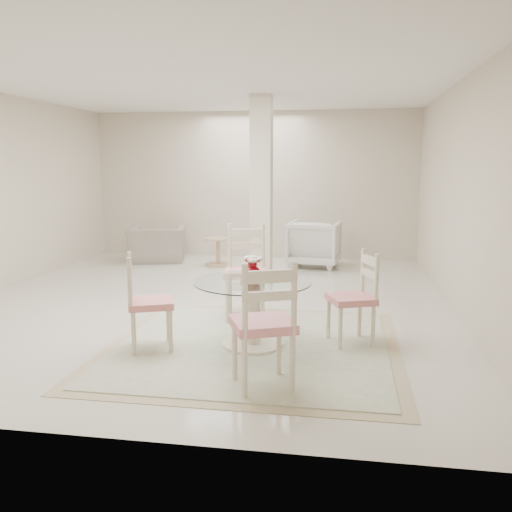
% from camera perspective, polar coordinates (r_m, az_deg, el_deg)
% --- Properties ---
extents(ground, '(7.00, 7.00, 0.00)m').
position_cam_1_polar(ground, '(6.95, -5.20, -4.81)').
color(ground, beige).
rests_on(ground, ground).
extents(room_shell, '(6.02, 7.02, 2.71)m').
position_cam_1_polar(room_shell, '(6.74, -5.44, 10.66)').
color(room_shell, beige).
rests_on(room_shell, ground).
extents(column, '(0.30, 0.30, 2.70)m').
position_cam_1_polar(column, '(7.92, 0.57, 6.87)').
color(column, beige).
rests_on(column, ground).
extents(area_rug, '(2.77, 2.77, 0.02)m').
position_cam_1_polar(area_rug, '(5.26, -0.36, -9.45)').
color(area_rug, tan).
rests_on(area_rug, ground).
extents(dining_table, '(1.11, 1.11, 0.64)m').
position_cam_1_polar(dining_table, '(5.16, -0.36, -6.10)').
color(dining_table, beige).
rests_on(dining_table, ground).
extents(red_vase, '(0.19, 0.18, 0.24)m').
position_cam_1_polar(red_vase, '(5.06, -0.36, -1.35)').
color(red_vase, '#9C040F').
rests_on(red_vase, dining_table).
extents(dining_chair_east, '(0.52, 0.52, 1.00)m').
position_cam_1_polar(dining_chair_east, '(5.30, 10.65, -3.63)').
color(dining_chair_east, beige).
rests_on(dining_chair_east, ground).
extents(dining_chair_north, '(0.53, 0.53, 1.17)m').
position_cam_1_polar(dining_chair_north, '(6.10, -1.08, -0.90)').
color(dining_chair_north, beige).
rests_on(dining_chair_north, ground).
extents(dining_chair_west, '(0.52, 0.52, 1.01)m').
position_cam_1_polar(dining_chair_west, '(5.13, -11.77, -4.08)').
color(dining_chair_west, beige).
rests_on(dining_chair_west, ground).
extents(dining_chair_south, '(0.59, 0.59, 1.13)m').
position_cam_1_polar(dining_chair_south, '(4.11, 0.96, -6.32)').
color(dining_chair_south, beige).
rests_on(dining_chair_south, ground).
extents(recliner_taupe, '(1.15, 1.06, 0.64)m').
position_cam_1_polar(recliner_taupe, '(9.91, -10.37, 1.26)').
color(recliner_taupe, gray).
rests_on(recliner_taupe, ground).
extents(armchair_white, '(0.94, 0.96, 0.78)m').
position_cam_1_polar(armchair_white, '(9.32, 6.15, 1.31)').
color(armchair_white, silver).
rests_on(armchair_white, ground).
extents(side_table, '(0.46, 0.46, 0.48)m').
position_cam_1_polar(side_table, '(9.37, -4.02, 0.33)').
color(side_table, tan).
rests_on(side_table, ground).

